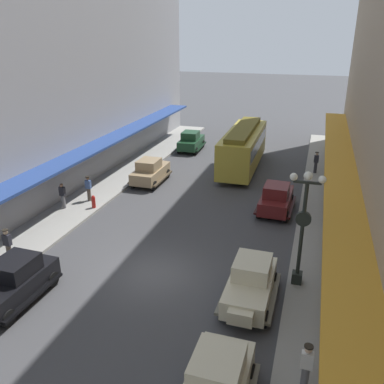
{
  "coord_description": "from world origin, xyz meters",
  "views": [
    {
      "loc": [
        6.53,
        -14.8,
        10.41
      ],
      "look_at": [
        0.0,
        6.0,
        1.8
      ],
      "focal_mm": 37.81,
      "sensor_mm": 36.0,
      "label": 1
    }
  ],
  "objects_px": {
    "streetcar": "(243,146)",
    "pedestrian_4": "(63,196)",
    "parked_car_0": "(276,197)",
    "pedestrian_3": "(89,188)",
    "parked_car_5": "(150,171)",
    "parked_car_4": "(191,141)",
    "pedestrian_0": "(306,367)",
    "lamp_post_with_clock": "(303,224)",
    "fire_hydrant": "(93,202)",
    "parked_car_1": "(14,281)",
    "pedestrian_2": "(316,162)",
    "parked_car_3": "(251,282)",
    "pedestrian_1": "(8,245)"
  },
  "relations": [
    {
      "from": "streetcar",
      "to": "pedestrian_4",
      "type": "distance_m",
      "value": 14.77
    },
    {
      "from": "parked_car_0",
      "to": "pedestrian_3",
      "type": "xyz_separation_m",
      "value": [
        -11.81,
        -2.23,
        0.07
      ]
    },
    {
      "from": "parked_car_5",
      "to": "parked_car_4",
      "type": "bearing_deg",
      "value": 88.87
    },
    {
      "from": "parked_car_5",
      "to": "pedestrian_0",
      "type": "xyz_separation_m",
      "value": [
        11.88,
        -16.04,
        0.07
      ]
    },
    {
      "from": "pedestrian_0",
      "to": "parked_car_4",
      "type": "bearing_deg",
      "value": 114.68
    },
    {
      "from": "parked_car_5",
      "to": "pedestrian_4",
      "type": "distance_m",
      "value": 7.05
    },
    {
      "from": "parked_car_4",
      "to": "pedestrian_0",
      "type": "height_order",
      "value": "parked_car_4"
    },
    {
      "from": "parked_car_4",
      "to": "streetcar",
      "type": "height_order",
      "value": "streetcar"
    },
    {
      "from": "lamp_post_with_clock",
      "to": "fire_hydrant",
      "type": "distance_m",
      "value": 13.76
    },
    {
      "from": "parked_car_1",
      "to": "pedestrian_2",
      "type": "height_order",
      "value": "parked_car_1"
    },
    {
      "from": "pedestrian_3",
      "to": "pedestrian_0",
      "type": "bearing_deg",
      "value": -38.55
    },
    {
      "from": "parked_car_3",
      "to": "parked_car_5",
      "type": "xyz_separation_m",
      "value": [
        -9.5,
        11.97,
        0.0
      ]
    },
    {
      "from": "parked_car_1",
      "to": "parked_car_5",
      "type": "bearing_deg",
      "value": 90.8
    },
    {
      "from": "parked_car_5",
      "to": "pedestrian_2",
      "type": "bearing_deg",
      "value": 25.82
    },
    {
      "from": "pedestrian_1",
      "to": "pedestrian_3",
      "type": "xyz_separation_m",
      "value": [
        -0.3,
        7.79,
        0.0
      ]
    },
    {
      "from": "pedestrian_0",
      "to": "parked_car_1",
      "type": "bearing_deg",
      "value": 174.03
    },
    {
      "from": "parked_car_0",
      "to": "fire_hydrant",
      "type": "distance_m",
      "value": 11.4
    },
    {
      "from": "parked_car_5",
      "to": "streetcar",
      "type": "xyz_separation_m",
      "value": [
        5.87,
        5.33,
        0.96
      ]
    },
    {
      "from": "parked_car_0",
      "to": "pedestrian_2",
      "type": "relative_size",
      "value": 2.57
    },
    {
      "from": "pedestrian_4",
      "to": "parked_car_3",
      "type": "bearing_deg",
      "value": -24.13
    },
    {
      "from": "parked_car_1",
      "to": "fire_hydrant",
      "type": "xyz_separation_m",
      "value": [
        -1.69,
        9.18,
        -0.38
      ]
    },
    {
      "from": "streetcar",
      "to": "lamp_post_with_clock",
      "type": "xyz_separation_m",
      "value": [
        5.39,
        -15.56,
        1.08
      ]
    },
    {
      "from": "lamp_post_with_clock",
      "to": "streetcar",
      "type": "bearing_deg",
      "value": 109.12
    },
    {
      "from": "streetcar",
      "to": "pedestrian_2",
      "type": "distance_m",
      "value": 5.81
    },
    {
      "from": "parked_car_3",
      "to": "lamp_post_with_clock",
      "type": "height_order",
      "value": "lamp_post_with_clock"
    },
    {
      "from": "pedestrian_0",
      "to": "parked_car_3",
      "type": "bearing_deg",
      "value": 120.29
    },
    {
      "from": "parked_car_0",
      "to": "parked_car_5",
      "type": "relative_size",
      "value": 1.01
    },
    {
      "from": "parked_car_3",
      "to": "pedestrian_1",
      "type": "xyz_separation_m",
      "value": [
        -11.55,
        -0.53,
        0.07
      ]
    },
    {
      "from": "parked_car_1",
      "to": "fire_hydrant",
      "type": "relative_size",
      "value": 5.22
    },
    {
      "from": "lamp_post_with_clock",
      "to": "pedestrian_1",
      "type": "height_order",
      "value": "lamp_post_with_clock"
    },
    {
      "from": "streetcar",
      "to": "parked_car_5",
      "type": "bearing_deg",
      "value": -137.78
    },
    {
      "from": "lamp_post_with_clock",
      "to": "pedestrian_3",
      "type": "xyz_separation_m",
      "value": [
        -13.61,
        5.52,
        -1.97
      ]
    },
    {
      "from": "parked_car_1",
      "to": "lamp_post_with_clock",
      "type": "distance_m",
      "value": 12.15
    },
    {
      "from": "streetcar",
      "to": "pedestrian_3",
      "type": "xyz_separation_m",
      "value": [
        -8.22,
        -10.04,
        -0.89
      ]
    },
    {
      "from": "streetcar",
      "to": "pedestrian_1",
      "type": "bearing_deg",
      "value": -113.96
    },
    {
      "from": "parked_car_3",
      "to": "pedestrian_2",
      "type": "xyz_separation_m",
      "value": [
        2.11,
        17.59,
        0.07
      ]
    },
    {
      "from": "parked_car_5",
      "to": "pedestrian_2",
      "type": "distance_m",
      "value": 12.9
    },
    {
      "from": "parked_car_4",
      "to": "parked_car_3",
      "type": "bearing_deg",
      "value": -66.46
    },
    {
      "from": "parked_car_4",
      "to": "pedestrian_0",
      "type": "distance_m",
      "value": 28.0
    },
    {
      "from": "parked_car_4",
      "to": "pedestrian_3",
      "type": "relative_size",
      "value": 2.58
    },
    {
      "from": "pedestrian_1",
      "to": "pedestrian_3",
      "type": "bearing_deg",
      "value": 92.18
    },
    {
      "from": "parked_car_1",
      "to": "parked_car_3",
      "type": "bearing_deg",
      "value": 17.05
    },
    {
      "from": "parked_car_3",
      "to": "pedestrian_4",
      "type": "height_order",
      "value": "parked_car_3"
    },
    {
      "from": "parked_car_5",
      "to": "lamp_post_with_clock",
      "type": "distance_m",
      "value": 15.35
    },
    {
      "from": "lamp_post_with_clock",
      "to": "pedestrian_4",
      "type": "relative_size",
      "value": 3.15
    },
    {
      "from": "parked_car_0",
      "to": "pedestrian_2",
      "type": "xyz_separation_m",
      "value": [
        2.15,
        8.09,
        0.07
      ]
    },
    {
      "from": "parked_car_4",
      "to": "pedestrian_3",
      "type": "xyz_separation_m",
      "value": [
        -2.53,
        -14.11,
        0.07
      ]
    },
    {
      "from": "parked_car_0",
      "to": "parked_car_5",
      "type": "xyz_separation_m",
      "value": [
        -9.46,
        2.47,
        0.0
      ]
    },
    {
      "from": "parked_car_4",
      "to": "pedestrian_1",
      "type": "xyz_separation_m",
      "value": [
        -2.23,
        -21.9,
        0.07
      ]
    },
    {
      "from": "streetcar",
      "to": "pedestrian_2",
      "type": "relative_size",
      "value": 5.78
    }
  ]
}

